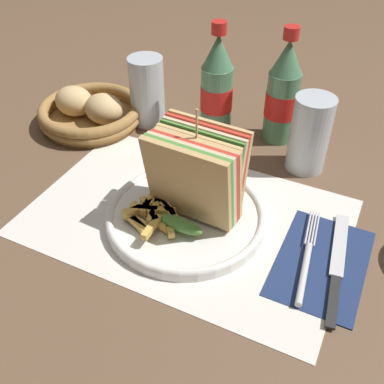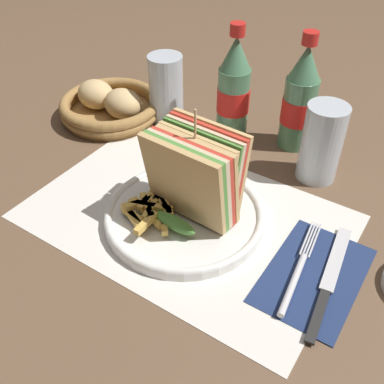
# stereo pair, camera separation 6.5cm
# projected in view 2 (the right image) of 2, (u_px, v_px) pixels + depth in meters

# --- Properties ---
(ground_plane) EXTENTS (4.00, 4.00, 0.00)m
(ground_plane) POSITION_uv_depth(u_px,v_px,m) (180.00, 208.00, 0.68)
(ground_plane) COLOR brown
(placemat) EXTENTS (0.46, 0.30, 0.00)m
(placemat) POSITION_uv_depth(u_px,v_px,m) (186.00, 216.00, 0.67)
(placemat) COLOR silver
(placemat) RESTS_ON ground_plane
(plate_main) EXTENTS (0.24, 0.24, 0.02)m
(plate_main) POSITION_uv_depth(u_px,v_px,m) (185.00, 215.00, 0.66)
(plate_main) COLOR white
(plate_main) RESTS_ON ground_plane
(club_sandwich) EXTENTS (0.13, 0.11, 0.17)m
(club_sandwich) POSITION_uv_depth(u_px,v_px,m) (195.00, 177.00, 0.61)
(club_sandwich) COLOR tan
(club_sandwich) RESTS_ON plate_main
(fries_pile) EXTENTS (0.09, 0.09, 0.02)m
(fries_pile) POSITION_uv_depth(u_px,v_px,m) (149.00, 210.00, 0.64)
(fries_pile) COLOR gold
(fries_pile) RESTS_ON plate_main
(ketchup_blob) EXTENTS (0.05, 0.04, 0.02)m
(ketchup_blob) POSITION_uv_depth(u_px,v_px,m) (169.00, 195.00, 0.67)
(ketchup_blob) COLOR maroon
(ketchup_blob) RESTS_ON plate_main
(napkin) EXTENTS (0.11, 0.18, 0.00)m
(napkin) POSITION_uv_depth(u_px,v_px,m) (314.00, 275.00, 0.58)
(napkin) COLOR navy
(napkin) RESTS_ON ground_plane
(fork) EXTENTS (0.03, 0.17, 0.01)m
(fork) POSITION_uv_depth(u_px,v_px,m) (297.00, 274.00, 0.57)
(fork) COLOR silver
(fork) RESTS_ON napkin
(knife) EXTENTS (0.04, 0.20, 0.00)m
(knife) POSITION_uv_depth(u_px,v_px,m) (329.00, 281.00, 0.57)
(knife) COLOR black
(knife) RESTS_ON napkin
(coke_bottle_near) EXTENTS (0.06, 0.06, 0.21)m
(coke_bottle_near) POSITION_uv_depth(u_px,v_px,m) (234.00, 90.00, 0.79)
(coke_bottle_near) COLOR #4C7F5B
(coke_bottle_near) RESTS_ON ground_plane
(coke_bottle_far) EXTENTS (0.06, 0.06, 0.21)m
(coke_bottle_far) POSITION_uv_depth(u_px,v_px,m) (300.00, 100.00, 0.76)
(coke_bottle_far) COLOR #4C7F5B
(coke_bottle_far) RESTS_ON ground_plane
(glass_near) EXTENTS (0.06, 0.06, 0.13)m
(glass_near) POSITION_uv_depth(u_px,v_px,m) (321.00, 148.00, 0.71)
(glass_near) COLOR silver
(glass_near) RESTS_ON ground_plane
(glass_far) EXTENTS (0.06, 0.06, 0.13)m
(glass_far) POSITION_uv_depth(u_px,v_px,m) (166.00, 93.00, 0.85)
(glass_far) COLOR silver
(glass_far) RESTS_ON ground_plane
(bread_basket) EXTENTS (0.20, 0.20, 0.07)m
(bread_basket) POSITION_uv_depth(u_px,v_px,m) (111.00, 106.00, 0.88)
(bread_basket) COLOR olive
(bread_basket) RESTS_ON ground_plane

